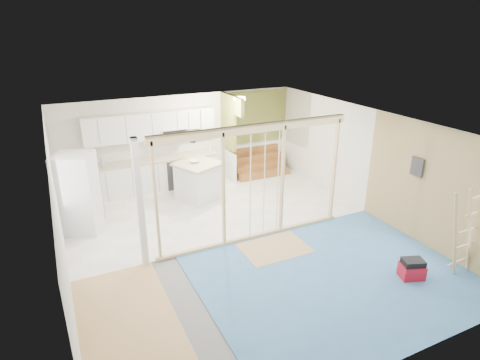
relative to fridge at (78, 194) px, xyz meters
name	(u,v)px	position (x,y,z in m)	size (l,w,h in m)	color
room	(241,186)	(3.06, -2.00, 0.38)	(7.01, 8.01, 2.61)	slate
floor_overlays	(243,239)	(3.13, -1.94, -0.91)	(7.00, 8.00, 0.03)	white
stud_frame	(229,175)	(2.79, -2.00, 0.68)	(4.66, 0.14, 2.60)	#D6B182
base_cabinets	(133,182)	(1.45, 1.36, -0.46)	(4.45, 2.24, 0.93)	white
upper_cabinets	(153,126)	(2.22, 1.82, 0.90)	(3.60, 0.41, 0.85)	white
green_partition	(249,146)	(5.10, 1.66, 0.02)	(2.25, 1.51, 2.60)	olive
pot_rack	(195,134)	(2.75, -0.11, 1.07)	(0.52, 0.52, 0.72)	black
sheathing_panel	(440,192)	(6.54, -4.00, 0.38)	(0.02, 4.00, 2.60)	tan
electrical_panel	(417,167)	(6.49, -3.40, 0.73)	(0.04, 0.30, 0.40)	#36353A
ceiling_light	(240,99)	(4.46, 1.00, 1.62)	(0.32, 0.32, 0.08)	#FFEABF
fridge	(78,194)	(0.00, 0.00, 0.00)	(1.06, 1.02, 1.85)	silver
island	(199,181)	(3.02, 0.55, -0.41)	(1.39, 1.39, 1.03)	white
bowl	(195,161)	(2.98, 0.64, 0.14)	(0.27, 0.27, 0.07)	white
soap_bottle_a	(102,161)	(0.76, 1.66, 0.16)	(0.12, 0.12, 0.31)	#B2B9C6
soap_bottle_b	(209,149)	(3.76, 1.60, 0.09)	(0.08, 0.08, 0.17)	silver
toolbox	(412,269)	(5.33, -4.61, -0.73)	(0.50, 0.44, 0.40)	maroon
ladder	(464,232)	(6.23, -4.85, -0.04)	(0.93, 0.10, 1.73)	tan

